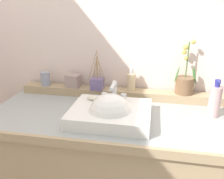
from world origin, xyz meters
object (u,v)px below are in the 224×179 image
(soap_dispenser, at_px, (131,81))
(reed_diffuser, at_px, (97,83))
(tumbler_cup, at_px, (46,79))
(potted_plant, at_px, (185,82))
(trinket_box, at_px, (73,81))
(lotion_bottle, at_px, (215,101))
(sink_basin, at_px, (110,114))
(soap_bar, at_px, (93,98))

(soap_dispenser, bearing_deg, reed_diffuser, -174.09)
(soap_dispenser, relative_size, tumbler_cup, 1.58)
(tumbler_cup, bearing_deg, potted_plant, 1.15)
(reed_diffuser, xyz_separation_m, trinket_box, (-0.17, 0.01, 0.00))
(soap_dispenser, bearing_deg, lotion_bottle, -21.24)
(sink_basin, relative_size, lotion_bottle, 2.01)
(lotion_bottle, bearing_deg, reed_diffuser, 166.96)
(soap_dispenser, xyz_separation_m, reed_diffuser, (-0.22, -0.02, -0.02))
(tumbler_cup, distance_m, trinket_box, 0.19)
(potted_plant, bearing_deg, soap_dispenser, -179.69)
(reed_diffuser, height_order, lotion_bottle, reed_diffuser)
(sink_basin, bearing_deg, potted_plant, 39.23)
(potted_plant, height_order, trinket_box, potted_plant)
(soap_bar, relative_size, reed_diffuser, 0.27)
(potted_plant, distance_m, lotion_bottle, 0.23)
(tumbler_cup, relative_size, lotion_bottle, 0.44)
(potted_plant, height_order, tumbler_cup, potted_plant)
(reed_diffuser, relative_size, lotion_bottle, 1.24)
(potted_plant, xyz_separation_m, lotion_bottle, (0.14, -0.18, -0.04))
(soap_bar, xyz_separation_m, trinket_box, (-0.20, 0.22, 0.02))
(sink_basin, height_order, reed_diffuser, reed_diffuser)
(soap_bar, distance_m, soap_dispenser, 0.30)
(potted_plant, xyz_separation_m, soap_dispenser, (-0.33, -0.00, -0.01))
(tumbler_cup, height_order, reed_diffuser, reed_diffuser)
(potted_plant, relative_size, tumbler_cup, 3.59)
(soap_bar, xyz_separation_m, lotion_bottle, (0.65, 0.05, 0.01))
(soap_dispenser, relative_size, lotion_bottle, 0.70)
(soap_dispenser, xyz_separation_m, tumbler_cup, (-0.58, -0.02, -0.01))
(sink_basin, distance_m, trinket_box, 0.45)
(soap_bar, height_order, soap_dispenser, soap_dispenser)
(soap_dispenser, bearing_deg, soap_bar, -129.85)
(soap_bar, relative_size, soap_dispenser, 0.49)
(sink_basin, xyz_separation_m, soap_dispenser, (0.08, 0.33, 0.08))
(trinket_box, bearing_deg, soap_dispenser, 8.84)
(reed_diffuser, xyz_separation_m, lotion_bottle, (0.68, -0.16, -0.00))
(tumbler_cup, height_order, trinket_box, tumbler_cup)
(soap_bar, height_order, lotion_bottle, lotion_bottle)
(soap_bar, bearing_deg, reed_diffuser, 97.65)
(lotion_bottle, bearing_deg, tumbler_cup, 171.06)
(soap_dispenser, distance_m, trinket_box, 0.39)
(potted_plant, bearing_deg, trinket_box, -178.96)
(tumbler_cup, bearing_deg, trinket_box, 1.55)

